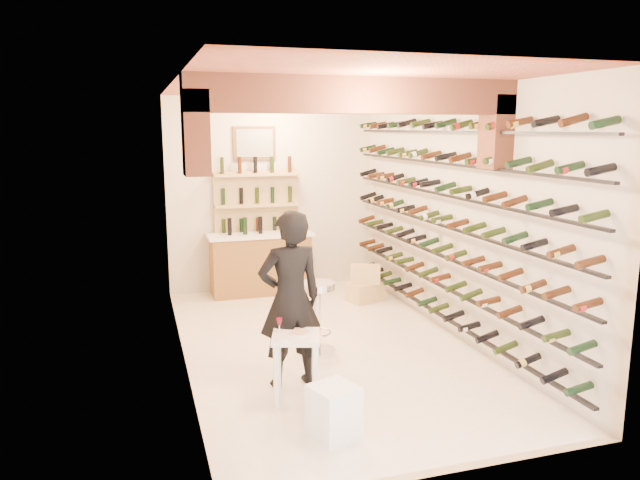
% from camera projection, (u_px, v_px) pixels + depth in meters
% --- Properties ---
extents(ground, '(6.00, 6.00, 0.00)m').
position_uv_depth(ground, '(327.00, 345.00, 7.57)').
color(ground, white).
rests_on(ground, ground).
extents(room_shell, '(3.52, 6.02, 3.21)m').
position_uv_depth(room_shell, '(334.00, 167.00, 6.91)').
color(room_shell, beige).
rests_on(room_shell, ground).
extents(wine_rack, '(0.32, 5.70, 2.56)m').
position_uv_depth(wine_rack, '(440.00, 219.00, 7.73)').
color(wine_rack, black).
rests_on(wine_rack, ground).
extents(back_counter, '(1.70, 0.62, 1.29)m').
position_uv_depth(back_counter, '(261.00, 262.00, 9.87)').
color(back_counter, brown).
rests_on(back_counter, ground).
extents(back_shelving, '(1.40, 0.31, 2.73)m').
position_uv_depth(back_shelving, '(257.00, 221.00, 9.98)').
color(back_shelving, tan).
rests_on(back_shelving, ground).
extents(tasting_table, '(0.58, 0.58, 0.82)m').
position_uv_depth(tasting_table, '(296.00, 346.00, 5.98)').
color(tasting_table, white).
rests_on(tasting_table, ground).
extents(white_stool, '(0.47, 0.47, 0.47)m').
position_uv_depth(white_stool, '(334.00, 411.00, 5.31)').
color(white_stool, white).
rests_on(white_stool, ground).
extents(person, '(0.72, 0.51, 1.88)m').
position_uv_depth(person, '(290.00, 299.00, 6.26)').
color(person, black).
rests_on(person, ground).
extents(chrome_barstool, '(0.45, 0.45, 0.88)m').
position_uv_depth(chrome_barstool, '(317.00, 312.00, 7.26)').
color(chrome_barstool, silver).
rests_on(chrome_barstool, ground).
extents(crate_lower, '(0.59, 0.49, 0.31)m').
position_uv_depth(crate_lower, '(365.00, 292.00, 9.48)').
color(crate_lower, tan).
rests_on(crate_lower, ground).
extents(crate_upper, '(0.54, 0.46, 0.27)m').
position_uv_depth(crate_upper, '(365.00, 274.00, 9.42)').
color(crate_upper, tan).
rests_on(crate_upper, crate_lower).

